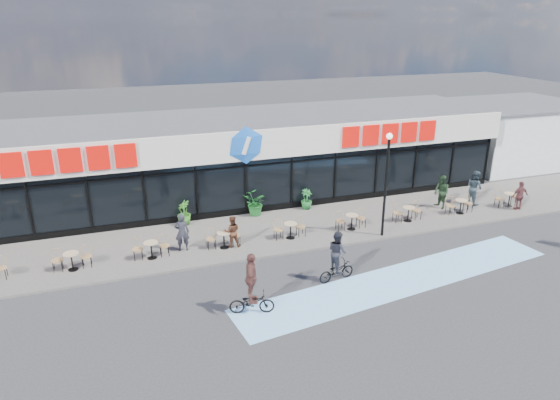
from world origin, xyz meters
name	(u,v)px	position (x,y,z in m)	size (l,w,h in m)	color
ground	(293,278)	(0.00, 0.00, 0.00)	(120.00, 120.00, 0.00)	#28282B
sidewalk	(260,233)	(0.00, 4.50, 0.05)	(44.00, 5.00, 0.10)	#5E5853
bike_lane	(401,280)	(4.00, -1.50, 0.01)	(14.00, 2.20, 0.01)	#79B1E5
building	(231,157)	(0.00, 9.93, 2.34)	(30.60, 6.57, 4.75)	black
neighbour_building	(512,132)	(20.50, 11.00, 2.06)	(9.20, 7.20, 4.11)	silver
lamp_post	(386,176)	(5.29, 2.30, 3.01)	(0.28, 0.28, 4.86)	black
bistro_set_1	(72,259)	(-8.24, 3.48, 0.56)	(1.54, 0.62, 0.90)	tan
bistro_set_2	(151,247)	(-5.12, 3.48, 0.56)	(1.54, 0.62, 0.90)	tan
bistro_set_3	(223,237)	(-2.00, 3.48, 0.56)	(1.54, 0.62, 0.90)	tan
bistro_set_4	(290,228)	(1.13, 3.48, 0.56)	(1.54, 0.62, 0.90)	tan
bistro_set_5	(351,220)	(4.25, 3.48, 0.56)	(1.54, 0.62, 0.90)	tan
bistro_set_6	(407,212)	(7.38, 3.48, 0.56)	(1.54, 0.62, 0.90)	tan
bistro_set_7	(460,205)	(10.50, 3.48, 0.56)	(1.54, 0.62, 0.90)	tan
bistro_set_8	(508,198)	(13.63, 3.48, 0.56)	(1.54, 0.62, 0.90)	tan
potted_plant_left	(184,213)	(-3.24, 6.60, 0.71)	(0.68, 0.68, 1.22)	#29611B
potted_plant_mid	(306,199)	(3.21, 6.61, 0.63)	(0.60, 0.60, 1.07)	#175322
potted_plant_right	(254,204)	(0.33, 6.64, 0.73)	(1.14, 0.99, 1.27)	#1A5B21
patron_left	(182,232)	(-3.75, 3.74, 0.96)	(0.62, 0.41, 1.71)	#21222A
patron_right	(232,231)	(-1.61, 3.40, 0.82)	(0.70, 0.55, 1.45)	#4A2A1A
pedestrian_a	(441,192)	(10.00, 4.40, 1.00)	(0.88, 0.68, 1.80)	black
pedestrian_b	(474,187)	(12.10, 4.40, 1.03)	(0.91, 0.71, 1.87)	#27353D
pedestrian_c	(520,196)	(13.77, 2.85, 0.88)	(0.91, 0.38, 1.56)	brown
cyclist_a	(337,260)	(1.54, -0.70, 0.87)	(1.63, 0.89, 2.09)	black
cyclist_c	(252,289)	(-2.21, -1.82, 0.95)	(1.66, 1.16, 2.29)	black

